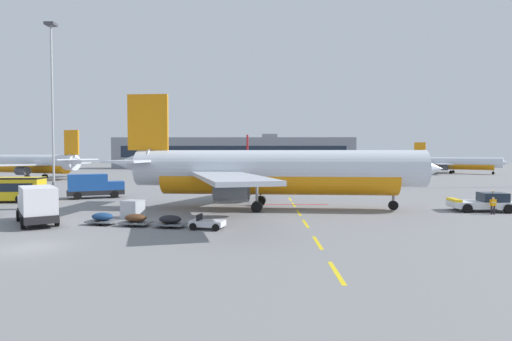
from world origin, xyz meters
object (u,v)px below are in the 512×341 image
at_px(pushback_tug, 484,202).
at_px(airliner_far_right, 456,163).
at_px(uld_cargo_container, 133,209).
at_px(ground_crew_worker, 493,205).
at_px(baggage_train, 153,220).
at_px(catering_truck, 94,186).
at_px(airliner_mid_left, 32,164).
at_px(fuel_service_truck, 37,204).
at_px(airliner_far_center, 245,165).
at_px(apron_light_mast_near, 52,87).
at_px(airliner_foreground, 272,171).

height_order(pushback_tug, airliner_far_right, airliner_far_right).
relative_size(pushback_tug, airliner_far_right, 0.25).
bearing_deg(uld_cargo_container, ground_crew_worker, 4.30).
bearing_deg(baggage_train, catering_truck, 122.45).
relative_size(airliner_mid_left, catering_truck, 4.16).
xyz_separation_m(airliner_mid_left, airliner_far_right, (110.33, 27.94, -0.54)).
bearing_deg(fuel_service_truck, airliner_far_center, 75.65).
distance_m(catering_truck, apron_light_mast_near, 32.34).
bearing_deg(airliner_foreground, baggage_train, -132.17).
xyz_separation_m(airliner_far_right, apron_light_mast_near, (-96.10, -45.94, 15.12)).
bearing_deg(catering_truck, fuel_service_truck, -80.25).
bearing_deg(baggage_train, airliner_mid_left, 125.82).
bearing_deg(airliner_far_center, baggage_train, -94.75).
distance_m(airliner_far_center, uld_cargo_container, 55.30).
distance_m(airliner_far_right, fuel_service_truck, 116.34).
bearing_deg(airliner_foreground, catering_truck, 156.24).
height_order(airliner_far_center, catering_truck, airliner_far_center).
bearing_deg(airliner_mid_left, airliner_far_right, 14.21).
distance_m(baggage_train, apron_light_mast_near, 55.52).
relative_size(baggage_train, uld_cargo_container, 5.88).
distance_m(airliner_foreground, airliner_far_right, 96.54).
distance_m(baggage_train, uld_cargo_container, 5.52).
height_order(pushback_tug, uld_cargo_container, pushback_tug).
relative_size(airliner_foreground, airliner_mid_left, 1.14).
distance_m(pushback_tug, airliner_far_center, 56.51).
relative_size(pushback_tug, uld_cargo_container, 3.14).
bearing_deg(fuel_service_truck, uld_cargo_container, 26.37).
xyz_separation_m(airliner_foreground, uld_cargo_container, (-12.85, -6.22, -3.15)).
height_order(uld_cargo_container, apron_light_mast_near, apron_light_mast_near).
distance_m(ground_crew_worker, apron_light_mast_near, 72.86).
bearing_deg(catering_truck, airliner_foreground, -23.76).
relative_size(airliner_far_right, ground_crew_worker, 14.80).
relative_size(pushback_tug, airliner_far_center, 0.21).
xyz_separation_m(airliner_foreground, airliner_far_right, (56.32, 78.40, -0.93)).
bearing_deg(apron_light_mast_near, airliner_mid_left, 128.32).
bearing_deg(fuel_service_truck, ground_crew_worker, 8.31).
distance_m(airliner_mid_left, uld_cargo_container, 70.11).
bearing_deg(airliner_far_center, airliner_foreground, -84.26).
distance_m(airliner_far_right, baggage_train, 111.06).
bearing_deg(baggage_train, fuel_service_truck, 173.28).
bearing_deg(airliner_mid_left, ground_crew_worker, -35.78).
height_order(airliner_foreground, apron_light_mast_near, apron_light_mast_near).
height_order(catering_truck, ground_crew_worker, catering_truck).
relative_size(airliner_far_right, fuel_service_truck, 3.44).
bearing_deg(airliner_foreground, ground_crew_worker, -9.87).
height_order(airliner_far_center, uld_cargo_container, airliner_far_center).
distance_m(pushback_tug, fuel_service_truck, 41.89).
distance_m(fuel_service_truck, baggage_train, 10.07).
bearing_deg(uld_cargo_container, catering_truck, 122.09).
height_order(airliner_foreground, fuel_service_truck, airliner_foreground).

